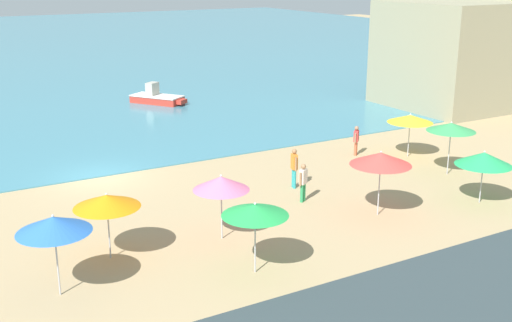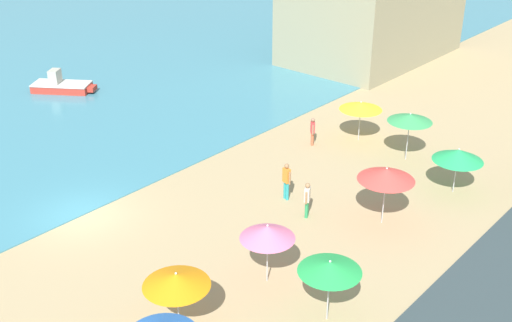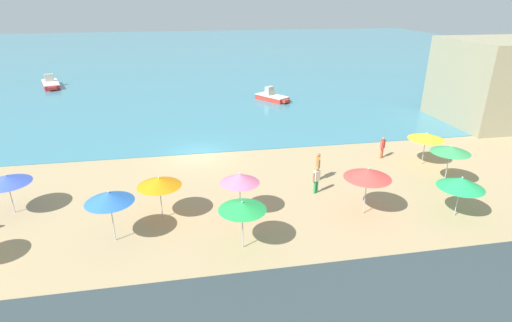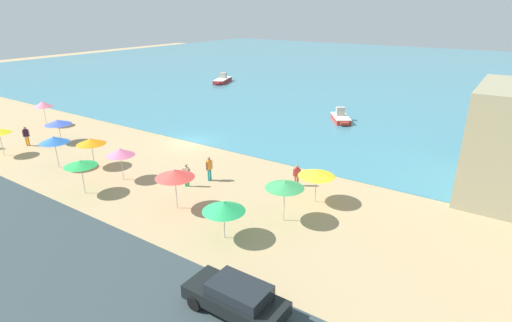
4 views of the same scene
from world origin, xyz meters
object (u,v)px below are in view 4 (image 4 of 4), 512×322
(beach_umbrella_4, at_px, (43,104))
(beach_umbrella_7, at_px, (80,163))
(bather_4, at_px, (26,135))
(beach_umbrella_2, at_px, (91,141))
(beach_umbrella_8, at_px, (285,185))
(beach_umbrella_9, at_px, (224,206))
(bather_0, at_px, (209,167))
(beach_umbrella_1, at_px, (54,140))
(beach_umbrella_3, at_px, (120,152))
(bather_3, at_px, (186,174))
(beach_umbrella_0, at_px, (317,173))
(beach_umbrella_5, at_px, (175,174))
(parked_car_1, at_px, (236,297))
(bather_2, at_px, (297,174))
(skiff_nearshore, at_px, (341,118))
(skiff_offshore, at_px, (222,80))

(beach_umbrella_4, bearing_deg, beach_umbrella_7, -23.09)
(beach_umbrella_4, distance_m, bather_4, 6.86)
(beach_umbrella_2, height_order, beach_umbrella_8, beach_umbrella_8)
(beach_umbrella_9, bearing_deg, bather_0, 136.07)
(beach_umbrella_1, bearing_deg, beach_umbrella_8, 7.95)
(beach_umbrella_3, distance_m, bather_3, 5.15)
(beach_umbrella_2, bearing_deg, beach_umbrella_7, -42.22)
(beach_umbrella_0, xyz_separation_m, beach_umbrella_5, (-6.80, -5.61, 0.32))
(beach_umbrella_3, relative_size, parked_car_1, 0.56)
(beach_umbrella_2, bearing_deg, bather_4, -178.29)
(beach_umbrella_8, bearing_deg, bather_2, 110.07)
(beach_umbrella_1, distance_m, bather_3, 11.35)
(beach_umbrella_5, height_order, bather_3, beach_umbrella_5)
(beach_umbrella_0, xyz_separation_m, beach_umbrella_3, (-13.26, -4.57, 0.11))
(beach_umbrella_3, bearing_deg, bather_0, 32.31)
(beach_umbrella_2, xyz_separation_m, skiff_nearshore, (10.98, 23.37, -1.63))
(skiff_nearshore, bearing_deg, beach_umbrella_4, -143.03)
(beach_umbrella_0, height_order, beach_umbrella_5, beach_umbrella_5)
(beach_umbrella_0, height_order, beach_umbrella_1, beach_umbrella_1)
(beach_umbrella_3, height_order, bather_4, beach_umbrella_3)
(beach_umbrella_5, xyz_separation_m, bather_2, (4.59, 7.17, -1.46))
(beach_umbrella_8, xyz_separation_m, bather_3, (-8.08, 0.36, -1.39))
(beach_umbrella_5, relative_size, skiff_nearshore, 0.64)
(beach_umbrella_1, xyz_separation_m, skiff_nearshore, (13.10, 25.10, -1.86))
(beach_umbrella_4, distance_m, bather_2, 29.48)
(beach_umbrella_9, xyz_separation_m, skiff_nearshore, (-4.13, 25.91, -1.49))
(beach_umbrella_4, height_order, parked_car_1, beach_umbrella_4)
(beach_umbrella_1, xyz_separation_m, beach_umbrella_3, (6.16, 1.30, -0.16))
(bather_2, xyz_separation_m, parked_car_1, (4.03, -12.54, -0.05))
(skiff_offshore, bearing_deg, beach_umbrella_9, -51.41)
(beach_umbrella_0, relative_size, beach_umbrella_1, 0.90)
(beach_umbrella_8, height_order, beach_umbrella_9, beach_umbrella_8)
(beach_umbrella_8, relative_size, bather_0, 1.43)
(bather_2, bearing_deg, beach_umbrella_8, -69.93)
(parked_car_1, bearing_deg, beach_umbrella_0, 99.39)
(beach_umbrella_2, bearing_deg, beach_umbrella_9, -9.55)
(beach_umbrella_3, xyz_separation_m, beach_umbrella_7, (-0.31, -2.96, 0.03))
(bather_2, bearing_deg, bather_4, -166.28)
(beach_umbrella_4, height_order, beach_umbrella_5, same)
(beach_umbrella_5, xyz_separation_m, beach_umbrella_8, (6.33, 2.39, -0.02))
(beach_umbrella_3, relative_size, bather_2, 1.56)
(bather_0, height_order, skiff_offshore, bather_0)
(beach_umbrella_1, xyz_separation_m, beach_umbrella_8, (18.94, 2.65, 0.03))
(beach_umbrella_2, bearing_deg, bather_0, 17.49)
(bather_0, xyz_separation_m, parked_car_1, (9.71, -9.81, -0.19))
(bather_2, bearing_deg, beach_umbrella_1, -156.66)
(bather_4, xyz_separation_m, parked_car_1, (28.52, -6.56, -0.18))
(bather_3, xyz_separation_m, bather_4, (-18.15, -1.57, 0.08))
(bather_0, xyz_separation_m, bather_4, (-18.80, -3.24, -0.01))
(beach_umbrella_8, height_order, bather_0, beach_umbrella_8)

